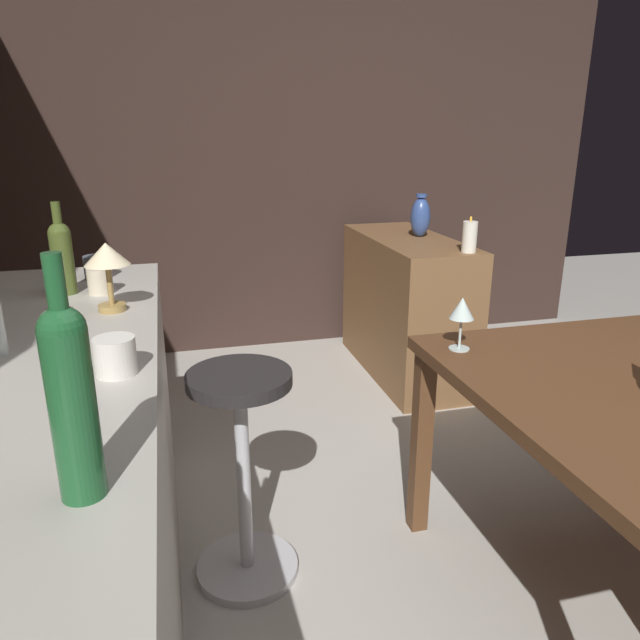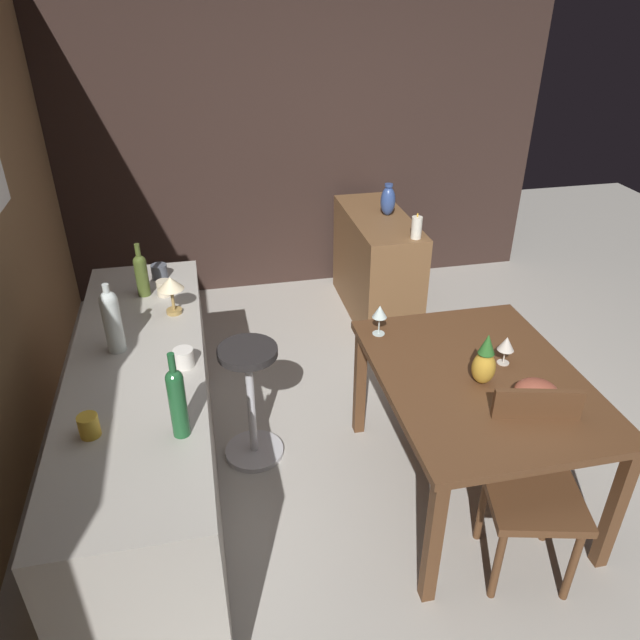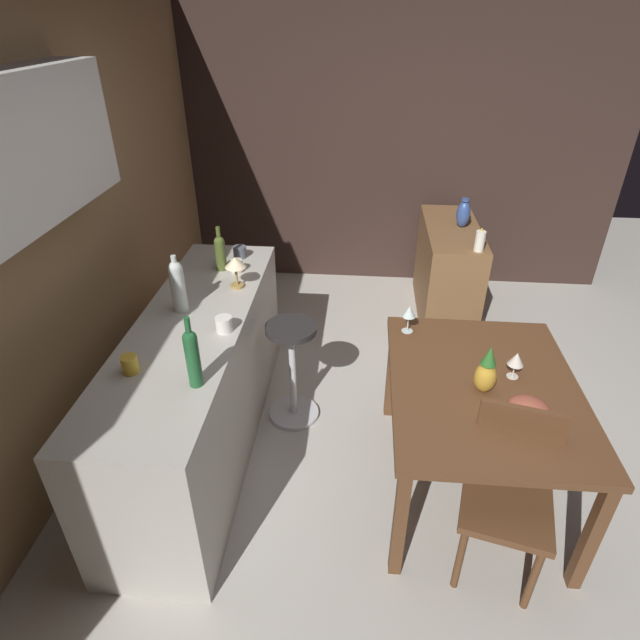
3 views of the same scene
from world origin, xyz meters
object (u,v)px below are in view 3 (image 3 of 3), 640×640
Objects in this scene: cup_white at (224,324)px; counter_lamp at (235,265)px; wine_glass_right at (409,312)px; pillar_candle_tall at (480,241)px; wine_bottle_olive at (220,251)px; sideboard_cabinet at (447,272)px; pineapple_centerpiece at (486,372)px; bar_stool at (293,370)px; dining_table at (482,397)px; wine_glass_left at (516,360)px; vase_ceramic_blue at (463,214)px; cup_cream at (237,266)px; cup_slate at (240,252)px; fruit_bowl at (528,410)px; wine_bottle_green at (192,356)px; chair_near_window at (508,489)px; cup_mustard at (130,364)px; wine_bottle_clear at (178,284)px.

cup_white is 0.51m from counter_lamp.
pillar_candle_tall is (1.05, -0.58, 0.03)m from wine_glass_right.
sideboard_cabinet is at bearing -56.37° from wine_bottle_olive.
sideboard_cabinet is at bearing -3.14° from pineapple_centerpiece.
pillar_candle_tall is (1.01, -1.28, 0.51)m from bar_stool.
wine_glass_left reaches higher than dining_table.
vase_ceramic_blue is at bearing -4.54° from dining_table.
cup_slate is (0.22, 0.03, -0.00)m from cup_cream.
cup_slate is at bearing 7.47° from cup_cream.
fruit_bowl is at bearing -178.63° from sideboard_cabinet.
wine_glass_left is 1.53m from cup_white.
bar_stool is 1.27m from pineapple_centerpiece.
cup_white is (0.39, 1.52, 0.15)m from fruit_bowl.
fruit_bowl is 2.11m from cup_slate.
cup_cream is at bearing 12.87° from counter_lamp.
pillar_candle_tall reaches higher than bar_stool.
fruit_bowl is 1.96m from cup_cream.
vase_ceramic_blue is (1.52, -0.53, 0.06)m from wine_glass_right.
wine_bottle_green is at bearing -171.33° from wine_bottle_olive.
wine_bottle_olive is at bearing 65.11° from wine_glass_left.
cup_mustard is at bearing 83.79° from chair_near_window.
wine_bottle_green is 1.21m from wine_bottle_olive.
wine_bottle_olive is at bearing 33.28° from counter_lamp.
cup_slate reaches higher than dining_table.
wine_bottle_clear is 0.57m from cup_cream.
chair_near_window is 2.49m from vase_ceramic_blue.
pineapple_centerpiece is 0.26m from fruit_bowl.
fruit_bowl is at bearing -144.53° from wine_glass_right.
wine_glass_right is at bearing 52.88° from wine_glass_left.
bar_stool is 0.90m from wine_bottle_olive.
wine_glass_right is at bearing 150.90° from pillar_candle_tall.
cup_slate is (0.93, 0.12, -0.00)m from cup_white.
sideboard_cabinet is 2.50m from wine_bottle_clear.
wine_glass_right is 1.37× the size of cup_white.
counter_lamp is (0.89, -0.31, 0.11)m from cup_mustard.
fruit_bowl is at bearing -119.58° from counter_lamp.
wine_bottle_green is 3.16× the size of cup_cream.
wine_bottle_clear is at bearing 139.60° from counter_lamp.
cup_slate is at bearing -21.83° from wine_bottle_olive.
wine_bottle_clear reaches higher than cup_cream.
vase_ceramic_blue is (1.14, -1.63, -0.01)m from cup_cream.
pineapple_centerpiece is 1.46× the size of pillar_candle_tall.
cup_slate is at bearing -9.93° from cup_mustard.
cup_slate is (1.32, 1.64, 0.15)m from fruit_bowl.
dining_table is at bearing 175.46° from vase_ceramic_blue.
chair_near_window is at bearing -130.06° from bar_stool.
cup_white is 1.11× the size of cup_mustard.
vase_ceramic_blue is at bearing -57.17° from wine_bottle_olive.
vase_ceramic_blue is at bearing 6.55° from pillar_candle_tall.
chair_near_window is 4.45× the size of fruit_bowl.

